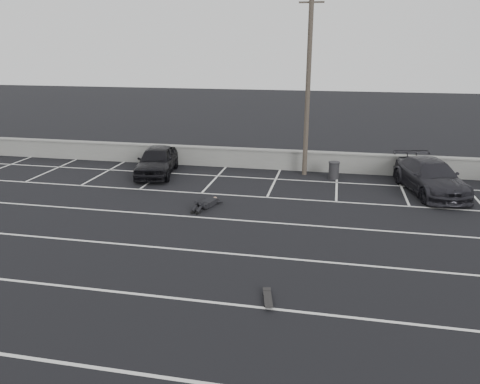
% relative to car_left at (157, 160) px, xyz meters
% --- Properties ---
extents(ground, '(120.00, 120.00, 0.00)m').
position_rel_car_left_xyz_m(ground, '(5.14, -11.69, -0.74)').
color(ground, black).
rests_on(ground, ground).
extents(seawall, '(50.00, 0.45, 1.06)m').
position_rel_car_left_xyz_m(seawall, '(5.14, 2.31, -0.19)').
color(seawall, gray).
rests_on(seawall, ground).
extents(stall_lines, '(36.00, 20.05, 0.01)m').
position_rel_car_left_xyz_m(stall_lines, '(5.06, -7.28, -0.73)').
color(stall_lines, silver).
rests_on(stall_lines, ground).
extents(car_left, '(2.44, 4.55, 1.47)m').
position_rel_car_left_xyz_m(car_left, '(0.00, 0.00, 0.00)').
color(car_left, black).
rests_on(car_left, ground).
extents(car_right, '(3.23, 5.40, 1.47)m').
position_rel_car_left_xyz_m(car_right, '(13.26, -0.43, -0.00)').
color(car_right, black).
rests_on(car_right, ground).
extents(utility_pole, '(1.19, 0.24, 8.91)m').
position_rel_car_left_xyz_m(utility_pole, '(7.47, 1.51, 3.78)').
color(utility_pole, '#4C4238').
rests_on(utility_pole, ground).
extents(trash_bin, '(0.70, 0.70, 0.86)m').
position_rel_car_left_xyz_m(trash_bin, '(8.97, 1.00, -0.30)').
color(trash_bin, '#272629').
rests_on(trash_bin, ground).
extents(person, '(2.07, 2.78, 0.47)m').
position_rel_car_left_xyz_m(person, '(3.93, -4.22, -0.50)').
color(person, black).
rests_on(person, ground).
extents(skateboard, '(0.38, 0.85, 0.10)m').
position_rel_car_left_xyz_m(skateboard, '(7.45, -11.34, -0.66)').
color(skateboard, black).
rests_on(skateboard, ground).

